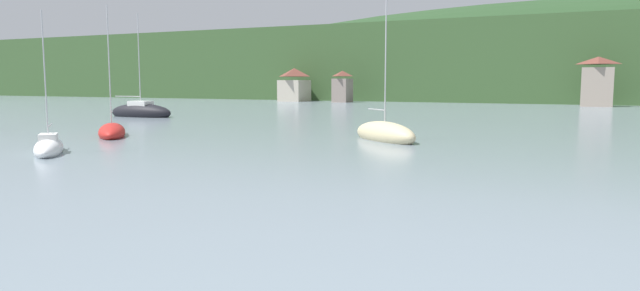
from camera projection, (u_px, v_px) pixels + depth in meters
name	position (u px, v px, depth m)	size (l,w,h in m)	color
wooded_hillside	(567.00, 71.00, 137.60)	(352.00, 75.75, 38.71)	#38562D
shore_building_west	(294.00, 85.00, 115.19)	(5.13, 5.96, 6.73)	#BCB29E
shore_building_westcentral	(342.00, 87.00, 109.56)	(3.19, 3.83, 6.09)	gray
shore_building_central	(597.00, 82.00, 90.31)	(4.90, 3.61, 7.97)	gray
sailboat_mid_3	(112.00, 132.00, 41.19)	(5.82, 5.97, 9.82)	red
sailboat_far_5	(385.00, 134.00, 38.40)	(6.61, 6.05, 11.03)	#CCBC8E
sailboat_mid_6	(49.00, 148.00, 31.40)	(4.96, 4.84, 8.17)	white
sailboat_far_7	(141.00, 112.00, 64.05)	(8.27, 2.88, 12.11)	black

